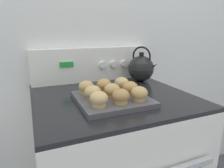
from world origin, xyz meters
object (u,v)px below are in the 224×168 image
at_px(muffin_r1_c1, 112,91).
at_px(muffin_r1_c2, 130,88).
at_px(muffin_r1_c0, 93,93).
at_px(muffin_r2_c2, 122,83).
at_px(muffin_r0_c2, 139,94).
at_px(muffin_r2_c1, 104,85).
at_px(muffin_pan, 112,99).
at_px(muffin_r0_c1, 121,97).
at_px(muffin_r2_c0, 86,87).
at_px(muffin_r0_c0, 99,99).
at_px(tea_kettle, 141,68).

distance_m(muffin_r1_c1, muffin_r1_c2, 0.09).
distance_m(muffin_r1_c0, muffin_r2_c2, 0.20).
bearing_deg(muffin_r1_c1, muffin_r0_c2, -45.72).
bearing_deg(muffin_r2_c1, muffin_r1_c2, -44.71).
height_order(muffin_pan, muffin_r1_c1, muffin_r1_c1).
height_order(muffin_r0_c1, muffin_r0_c2, same).
height_order(muffin_r1_c1, muffin_r2_c0, same).
distance_m(muffin_r0_c0, muffin_r2_c0, 0.18).
xyz_separation_m(muffin_r1_c2, muffin_r2_c2, (-0.00, 0.09, 0.00)).
bearing_deg(muffin_r2_c0, muffin_r0_c1, -63.10).
bearing_deg(muffin_r1_c2, muffin_r0_c2, -93.03).
distance_m(muffin_r1_c2, muffin_r2_c0, 0.21).
bearing_deg(muffin_r2_c2, muffin_r1_c0, -153.16).
relative_size(muffin_r2_c0, muffin_r2_c1, 1.00).
height_order(muffin_r0_c1, tea_kettle, tea_kettle).
bearing_deg(muffin_pan, muffin_r0_c1, -89.49).
relative_size(muffin_r0_c1, tea_kettle, 0.33).
bearing_deg(muffin_r0_c2, tea_kettle, 58.16).
xyz_separation_m(muffin_r0_c0, muffin_r2_c1, (0.09, 0.18, 0.00)).
xyz_separation_m(muffin_r1_c1, muffin_r1_c2, (0.09, 0.00, 0.00)).
bearing_deg(muffin_r1_c1, muffin_r1_c2, 0.25).
bearing_deg(muffin_r2_c2, muffin_r0_c0, -135.56).
xyz_separation_m(muffin_r0_c2, muffin_r2_c2, (0.00, 0.18, 0.00)).
relative_size(muffin_pan, muffin_r1_c1, 4.35).
bearing_deg(muffin_r1_c2, muffin_r0_c1, -135.18).
height_order(muffin_pan, muffin_r0_c0, muffin_r0_c0).
relative_size(muffin_r0_c1, muffin_r2_c0, 1.00).
distance_m(muffin_r1_c0, muffin_r1_c2, 0.18).
bearing_deg(muffin_r1_c2, muffin_r0_c0, -154.64).
bearing_deg(muffin_r1_c0, muffin_pan, 0.28).
height_order(muffin_r1_c0, muffin_r2_c2, same).
xyz_separation_m(muffin_r1_c1, muffin_r2_c1, (-0.00, 0.09, 0.00)).
height_order(muffin_r0_c2, muffin_r1_c1, same).
xyz_separation_m(muffin_r0_c0, muffin_r1_c1, (0.09, 0.09, 0.00)).
relative_size(muffin_r0_c2, muffin_r2_c0, 1.00).
relative_size(muffin_pan, tea_kettle, 1.42).
distance_m(muffin_r0_c2, muffin_r2_c0, 0.25).
xyz_separation_m(muffin_r2_c2, tea_kettle, (0.22, 0.18, 0.03)).
bearing_deg(muffin_r0_c2, muffin_r0_c0, 179.41).
distance_m(muffin_r1_c0, muffin_r1_c1, 0.09).
distance_m(muffin_r1_c1, muffin_r2_c1, 0.09).
relative_size(muffin_pan, muffin_r0_c1, 4.35).
relative_size(muffin_r0_c1, muffin_r0_c2, 1.00).
bearing_deg(tea_kettle, muffin_r0_c1, -130.60).
relative_size(muffin_r0_c0, muffin_r1_c1, 1.00).
relative_size(muffin_r1_c0, muffin_r1_c1, 1.00).
bearing_deg(muffin_r1_c2, muffin_r1_c1, -179.75).
height_order(muffin_r1_c0, muffin_r2_c0, same).
xyz_separation_m(muffin_r0_c0, muffin_r1_c0, (0.00, 0.09, 0.00)).
bearing_deg(muffin_r0_c0, muffin_r0_c1, -2.05).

